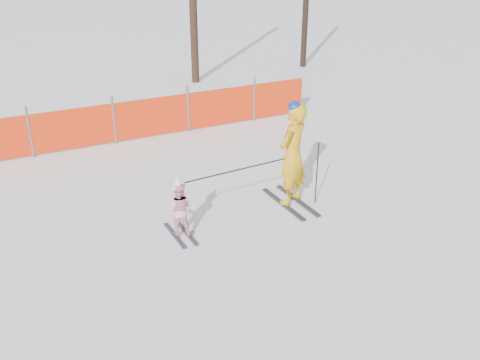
% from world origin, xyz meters
% --- Properties ---
extents(ground, '(120.00, 120.00, 0.00)m').
position_xyz_m(ground, '(0.00, 0.00, 0.00)').
color(ground, white).
rests_on(ground, ground).
extents(adult, '(0.87, 1.50, 2.10)m').
position_xyz_m(adult, '(1.38, 0.99, 1.05)').
color(adult, black).
rests_on(adult, ground).
extents(child, '(0.59, 0.96, 1.16)m').
position_xyz_m(child, '(-1.01, 0.84, 0.53)').
color(child, black).
rests_on(child, ground).
extents(ski_poles, '(2.73, 0.22, 1.28)m').
position_xyz_m(ski_poles, '(0.80, 0.87, 0.86)').
color(ski_poles, black).
rests_on(ski_poles, ground).
extents(safety_fence, '(15.61, 0.06, 1.25)m').
position_xyz_m(safety_fence, '(-3.07, 5.85, 0.56)').
color(safety_fence, '#595960').
rests_on(safety_fence, ground).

